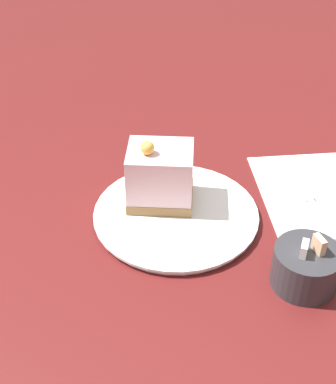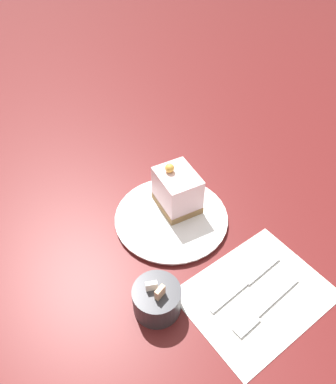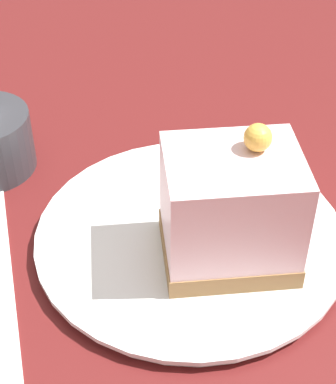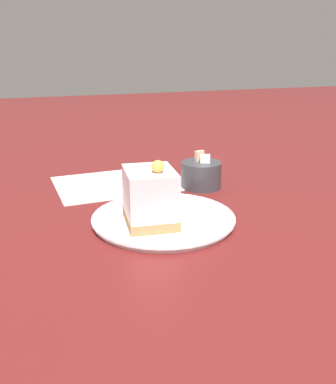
{
  "view_description": "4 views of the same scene",
  "coord_description": "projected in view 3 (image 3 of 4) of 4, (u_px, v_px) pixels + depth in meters",
  "views": [
    {
      "loc": [
        0.05,
        0.56,
        0.51
      ],
      "look_at": [
        0.01,
        -0.03,
        0.05
      ],
      "focal_mm": 50.0,
      "sensor_mm": 36.0,
      "label": 1
    },
    {
      "loc": [
        -0.43,
        0.27,
        0.61
      ],
      "look_at": [
        0.02,
        -0.04,
        0.07
      ],
      "focal_mm": 35.0,
      "sensor_mm": 36.0,
      "label": 2
    },
    {
      "loc": [
        -0.1,
        -0.39,
        0.35
      ],
      "look_at": [
        -0.02,
        -0.04,
        0.05
      ],
      "focal_mm": 60.0,
      "sensor_mm": 36.0,
      "label": 3
    },
    {
      "loc": [
        0.63,
        -0.26,
        0.28
      ],
      "look_at": [
        0.02,
        -0.04,
        0.06
      ],
      "focal_mm": 40.0,
      "sensor_mm": 36.0,
      "label": 4
    }
  ],
  "objects": [
    {
      "name": "plate",
      "position": [
        192.0,
        236.0,
        0.5
      ],
      "size": [
        0.24,
        0.24,
        0.01
      ],
      "color": "white",
      "rests_on": "ground_plane"
    },
    {
      "name": "ground_plane",
      "position": [
        178.0,
        211.0,
        0.54
      ],
      "size": [
        4.0,
        4.0,
        0.0
      ],
      "primitive_type": "plane",
      "color": "#5B1919"
    },
    {
      "name": "cake_slice",
      "position": [
        231.0,
        209.0,
        0.45
      ],
      "size": [
        0.1,
        0.09,
        0.11
      ],
      "rotation": [
        0.0,
        0.0,
        -0.12
      ],
      "color": "#9E7547",
      "rests_on": "plate"
    }
  ]
}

